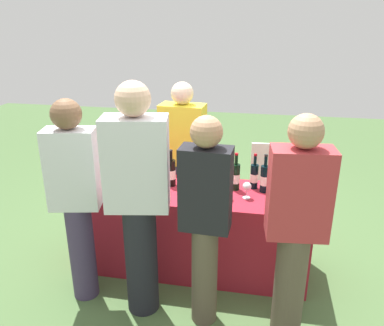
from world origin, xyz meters
name	(u,v)px	position (x,y,z in m)	size (l,w,h in m)	color
ground_plane	(192,264)	(0.00, 0.00, 0.00)	(12.00, 12.00, 0.00)	#476638
tasting_table	(192,229)	(0.00, 0.00, 0.37)	(1.97, 0.64, 0.74)	maroon
wine_bottle_0	(105,168)	(-0.80, 0.06, 0.87)	(0.07, 0.07, 0.33)	black
wine_bottle_1	(133,170)	(-0.55, 0.10, 0.85)	(0.07, 0.07, 0.30)	black
wine_bottle_2	(171,172)	(-0.20, 0.08, 0.86)	(0.08, 0.08, 0.33)	black
wine_bottle_3	(214,173)	(0.17, 0.15, 0.86)	(0.07, 0.07, 0.31)	black
wine_bottle_4	(236,177)	(0.36, 0.09, 0.86)	(0.07, 0.07, 0.33)	black
wine_bottle_5	(254,176)	(0.51, 0.15, 0.86)	(0.07, 0.07, 0.31)	black
wine_bottle_6	(265,178)	(0.60, 0.09, 0.86)	(0.07, 0.07, 0.33)	black
wine_bottle_7	(289,182)	(0.80, 0.09, 0.85)	(0.07, 0.07, 0.29)	black
wine_glass_0	(126,179)	(-0.55, -0.10, 0.85)	(0.07, 0.07, 0.15)	silver
wine_glass_1	(141,182)	(-0.41, -0.13, 0.85)	(0.07, 0.07, 0.15)	silver
wine_glass_2	(206,184)	(0.13, -0.07, 0.84)	(0.06, 0.06, 0.14)	silver
wine_glass_3	(227,187)	(0.31, -0.10, 0.84)	(0.06, 0.06, 0.14)	silver
wine_glass_4	(247,187)	(0.46, -0.06, 0.84)	(0.07, 0.07, 0.14)	silver
wine_glass_5	(274,189)	(0.68, -0.05, 0.83)	(0.06, 0.06, 0.13)	silver
server_pouring	(183,157)	(-0.19, 0.55, 0.84)	(0.44, 0.27, 1.57)	#3F3351
guest_0	(76,196)	(-0.78, -0.55, 0.89)	(0.40, 0.27, 1.61)	#3F3351
guest_1	(138,197)	(-0.27, -0.61, 0.95)	(0.47, 0.31, 1.76)	black
guest_2	(205,216)	(0.21, -0.65, 0.86)	(0.35, 0.21, 1.56)	brown
guest_3	(296,224)	(0.81, -0.66, 0.87)	(0.41, 0.25, 1.60)	brown
menu_board	(276,185)	(0.74, 0.92, 0.45)	(0.55, 0.03, 0.91)	white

